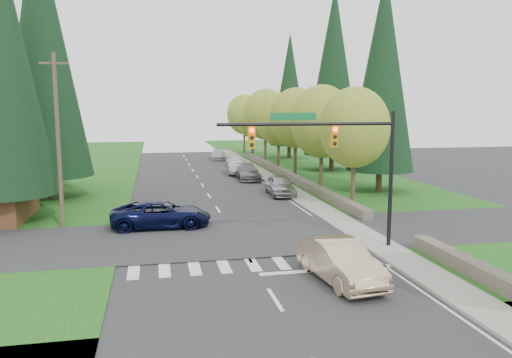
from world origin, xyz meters
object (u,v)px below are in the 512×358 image
object	(u,v)px
parked_car_e	(218,155)
sedan_champagne	(340,261)
parked_car_b	(248,172)
suv_navy	(161,214)
parked_car_c	(236,167)
parked_car_d	(237,162)
parked_car_a	(280,185)

from	to	relation	value
parked_car_e	sedan_champagne	bearing A→B (deg)	-84.75
sedan_champagne	parked_car_b	xyz separation A→B (m)	(1.61, 28.58, -0.10)
suv_navy	parked_car_c	distance (m)	23.78
suv_navy	parked_car_b	distance (m)	19.89
parked_car_b	parked_car_d	bearing A→B (deg)	89.29
parked_car_e	parked_car_c	bearing A→B (deg)	-83.35
parked_car_a	parked_car_b	distance (m)	8.89
suv_navy	parked_car_c	bearing A→B (deg)	-19.13
parked_car_a	parked_car_b	bearing A→B (deg)	98.37
sedan_champagne	suv_navy	size ratio (longest dim) A/B	0.87
parked_car_d	parked_car_e	world-z (taller)	parked_car_d
parked_car_c	sedan_champagne	bearing A→B (deg)	-85.66
suv_navy	parked_car_e	distance (m)	37.94
sedan_champagne	parked_car_a	size ratio (longest dim) A/B	1.06
parked_car_e	parked_car_a	bearing A→B (deg)	-80.48
sedan_champagne	parked_car_b	bearing A→B (deg)	79.76
parked_car_a	parked_car_c	xyz separation A→B (m)	(-1.40, 13.24, -0.04)
suv_navy	parked_car_d	bearing A→B (deg)	-17.56
parked_car_a	parked_car_d	distance (m)	18.07
parked_car_c	parked_car_d	size ratio (longest dim) A/B	1.07
suv_navy	parked_car_a	xyz separation A→B (m)	(9.49, 9.12, 0.01)
parked_car_b	parked_car_d	xyz separation A→B (m)	(0.47, 9.23, 0.02)
suv_navy	parked_car_d	world-z (taller)	suv_navy
parked_car_d	parked_car_b	bearing A→B (deg)	-98.19
parked_car_c	parked_car_e	size ratio (longest dim) A/B	1.02
parked_car_d	parked_car_e	xyz separation A→B (m)	(-0.91, 9.88, -0.08)
suv_navy	parked_car_a	size ratio (longest dim) A/B	1.21
suv_navy	parked_car_a	world-z (taller)	parked_car_a
suv_navy	parked_car_b	xyz separation A→B (m)	(8.54, 17.96, -0.08)
suv_navy	parked_car_d	size ratio (longest dim) A/B	1.32
sedan_champagne	parked_car_e	distance (m)	47.70
parked_car_b	parked_car_e	bearing A→B (deg)	93.52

